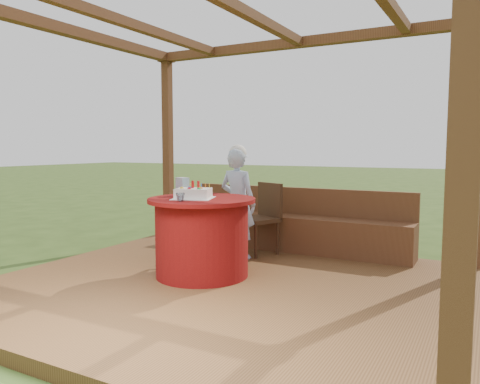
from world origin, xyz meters
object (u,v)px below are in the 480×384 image
birthday_cake (193,193)px  drinking_glass (180,197)px  table (202,236)px  elderly_woman (238,201)px  bench (294,230)px  gift_bag (182,187)px  chair (263,214)px

birthday_cake → drinking_glass: bearing=-83.0°
table → elderly_woman: bearing=94.0°
bench → birthday_cake: birthday_cake is taller
table → bench: bearing=76.5°
elderly_woman → gift_bag: elderly_woman is taller
elderly_woman → drinking_glass: elderly_woman is taller
birthday_cake → drinking_glass: (0.03, -0.27, -0.01)m
chair → drinking_glass: bearing=-94.5°
birthday_cake → drinking_glass: size_ratio=5.69×
chair → elderly_woman: bearing=-115.2°
birthday_cake → table: bearing=51.0°
gift_bag → bench: bearing=86.5°
bench → birthday_cake: size_ratio=6.04×
table → drinking_glass: bearing=-93.8°
elderly_woman → bench: bearing=57.8°
birthday_cake → gift_bag: 0.31m
chair → bench: bearing=51.8°
elderly_woman → drinking_glass: bearing=-88.1°
bench → elderly_woman: size_ratio=2.21×
chair → gift_bag: bearing=-110.0°
chair → drinking_glass: (-0.12, -1.57, 0.36)m
bench → chair: bearing=-128.2°
chair → birthday_cake: bearing=-96.9°
table → drinking_glass: (-0.02, -0.34, 0.44)m
birthday_cake → gift_bag: gift_bag is taller
gift_bag → chair: bearing=91.5°
chair → birthday_cake: size_ratio=1.78×
birthday_cake → gift_bag: size_ratio=2.54×
birthday_cake → chair: bearing=83.1°
bench → table: bearing=-103.5°
table → chair: size_ratio=1.25×
elderly_woman → gift_bag: bearing=-107.6°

